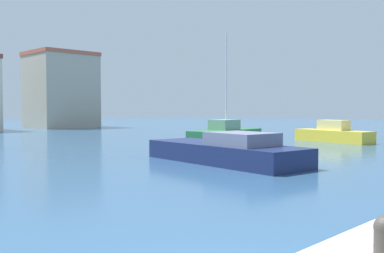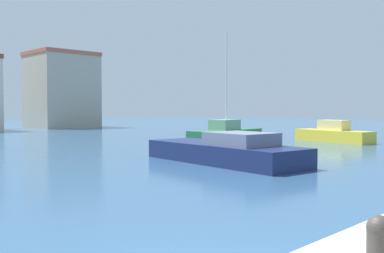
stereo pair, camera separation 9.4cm
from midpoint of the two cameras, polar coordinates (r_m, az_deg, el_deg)
water at (r=30.55m, az=-5.92°, el=-2.56°), size 160.00×160.00×0.00m
sailboat_green_outer_mooring at (r=37.85m, az=4.34°, el=-0.71°), size 8.41×3.17×9.19m
motorboat_yellow_distant_east at (r=35.91m, az=17.79°, el=-0.96°), size 2.96×6.64×1.71m
motorboat_navy_mid_harbor at (r=21.10m, az=4.34°, el=-3.21°), size 3.80×9.04×1.52m
waterfront_apartments at (r=62.43m, az=-16.73°, el=4.57°), size 8.05×7.63×10.20m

